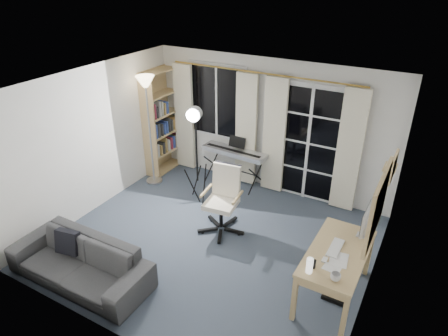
# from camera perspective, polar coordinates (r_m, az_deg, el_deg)

# --- Properties ---
(floor) EXTENTS (4.50, 4.00, 0.02)m
(floor) POSITION_cam_1_polar(r_m,az_deg,el_deg) (6.19, -1.62, -10.55)
(floor) COLOR #394253
(floor) RESTS_ON ground
(window) EXTENTS (1.20, 0.08, 1.40)m
(window) POSITION_cam_1_polar(r_m,az_deg,el_deg) (7.48, -0.94, 9.51)
(window) COLOR white
(window) RESTS_ON floor
(french_door) EXTENTS (1.32, 0.09, 2.11)m
(french_door) POSITION_cam_1_polar(r_m,az_deg,el_deg) (6.97, 12.00, 3.36)
(french_door) COLOR white
(french_door) RESTS_ON floor
(curtains) EXTENTS (3.60, 0.07, 2.13)m
(curtains) POSITION_cam_1_polar(r_m,az_deg,el_deg) (7.15, 5.06, 5.08)
(curtains) COLOR gold
(curtains) RESTS_ON floor
(bookshelf) EXTENTS (0.34, 0.95, 2.05)m
(bookshelf) POSITION_cam_1_polar(r_m,az_deg,el_deg) (7.97, -8.87, 6.31)
(bookshelf) COLOR tan
(bookshelf) RESTS_ON floor
(torchiere_lamp) EXTENTS (0.35, 0.35, 2.06)m
(torchiere_lamp) POSITION_cam_1_polar(r_m,az_deg,el_deg) (7.22, -10.98, 9.70)
(torchiere_lamp) COLOR #B2B2B7
(torchiere_lamp) RESTS_ON floor
(keyboard_piano) EXTENTS (1.25, 0.65, 0.90)m
(keyboard_piano) POSITION_cam_1_polar(r_m,az_deg,el_deg) (7.32, 1.48, 2.20)
(keyboard_piano) COLOR black
(keyboard_piano) RESTS_ON floor
(studio_light) EXTENTS (0.38, 0.39, 1.80)m
(studio_light) POSITION_cam_1_polar(r_m,az_deg,el_deg) (6.48, -4.19, 6.04)
(studio_light) COLOR black
(studio_light) RESTS_ON floor
(office_chair) EXTENTS (0.73, 0.73, 1.06)m
(office_chair) POSITION_cam_1_polar(r_m,az_deg,el_deg) (6.17, 0.02, -3.56)
(office_chair) COLOR black
(office_chair) RESTS_ON floor
(desk) EXTENTS (0.67, 1.31, 0.70)m
(desk) POSITION_cam_1_polar(r_m,az_deg,el_deg) (5.14, 15.86, -12.14)
(desk) COLOR tan
(desk) RESTS_ON floor
(monitor) EXTENTS (0.17, 0.50, 0.44)m
(monitor) POSITION_cam_1_polar(r_m,az_deg,el_deg) (5.28, 19.68, -6.88)
(monitor) COLOR silver
(monitor) RESTS_ON desk
(desk_clutter) EXTENTS (0.42, 0.79, 0.89)m
(desk_clutter) POSITION_cam_1_polar(r_m,az_deg,el_deg) (5.02, 14.41, -13.98)
(desk_clutter) COLOR white
(desk_clutter) RESTS_ON desk
(mug) EXTENTS (0.12, 0.09, 0.11)m
(mug) POSITION_cam_1_polar(r_m,az_deg,el_deg) (4.66, 15.66, -14.64)
(mug) COLOR silver
(mug) RESTS_ON desk
(wall_mirror) EXTENTS (0.04, 0.94, 0.74)m
(wall_mirror) POSITION_cam_1_polar(r_m,az_deg,el_deg) (4.45, 21.09, -5.05)
(wall_mirror) COLOR tan
(wall_mirror) RESTS_ON floor
(framed_print) EXTENTS (0.03, 0.42, 0.32)m
(framed_print) POSITION_cam_1_polar(r_m,az_deg,el_deg) (5.22, 23.02, 0.14)
(framed_print) COLOR tan
(framed_print) RESTS_ON floor
(wall_shelf) EXTENTS (0.16, 0.30, 0.18)m
(wall_shelf) POSITION_cam_1_polar(r_m,az_deg,el_deg) (5.76, 22.75, 0.59)
(wall_shelf) COLOR tan
(wall_shelf) RESTS_ON floor
(sofa) EXTENTS (1.97, 0.59, 0.77)m
(sofa) POSITION_cam_1_polar(r_m,az_deg,el_deg) (5.65, -20.12, -11.79)
(sofa) COLOR #2D2D2F
(sofa) RESTS_ON floor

